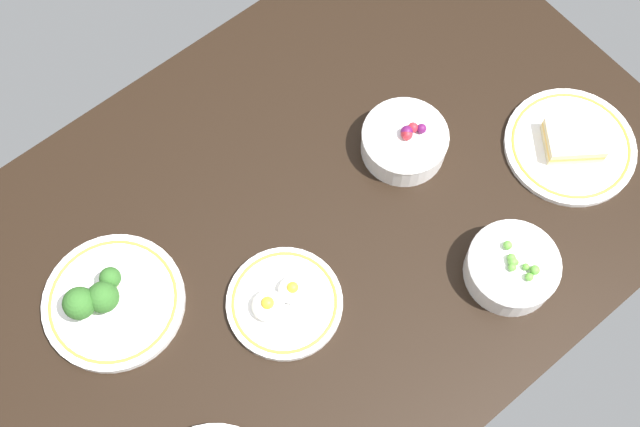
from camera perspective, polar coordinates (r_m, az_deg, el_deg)
The scene contains 6 objects.
dining_table at distance 131.76cm, azimuth -0.00°, elevation -0.69°, with size 118.22×80.85×4.00cm, color black.
plate_sandwich at distance 140.77cm, azimuth 17.27°, elevation 4.67°, with size 21.89×21.89×4.23cm.
plate_broccoli at distance 127.27cm, azimuth -14.65°, elevation -5.96°, with size 21.79×21.79×8.04cm.
plate_eggs at distance 124.04cm, azimuth -2.60°, elevation -6.24°, with size 17.89×17.89×4.86cm.
bowl_berries at distance 133.56cm, azimuth 5.96°, elevation 5.10°, with size 14.28×14.28×6.78cm.
bowl_peas at distance 127.30cm, azimuth 13.36°, elevation -3.72°, with size 14.30×14.30×6.41cm.
Camera 1 is at (-32.13, -39.37, 123.57)cm, focal length 45.42 mm.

